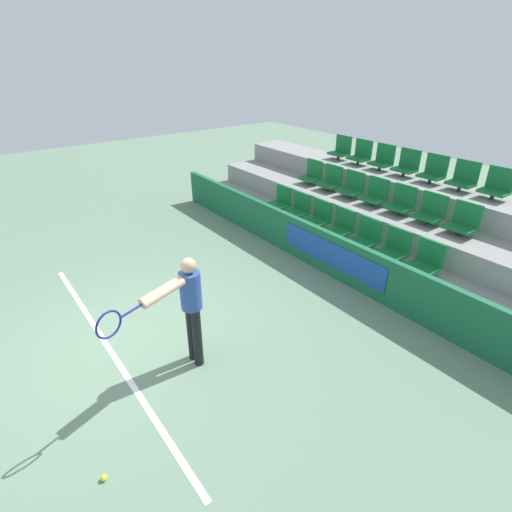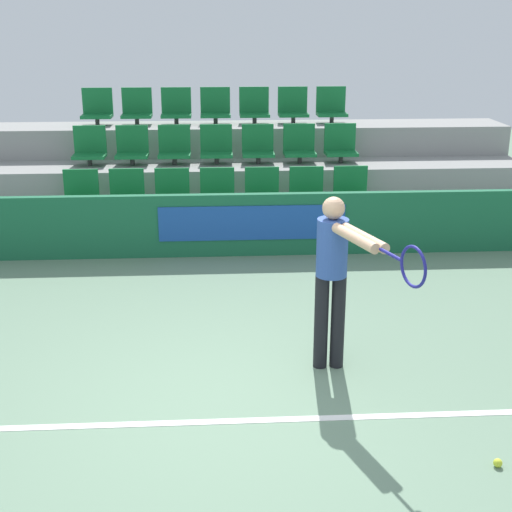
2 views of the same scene
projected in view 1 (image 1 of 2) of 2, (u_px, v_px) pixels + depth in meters
ground_plane at (124, 343)px, 6.03m from camera, size 30.00×30.00×0.00m
court_baseline at (109, 349)px, 5.91m from camera, size 5.69×0.08×0.01m
barrier_wall at (317, 247)px, 7.98m from camera, size 10.02×0.14×0.86m
bleacher_tier_front at (335, 248)px, 8.39m from camera, size 9.62×0.99×0.47m
bleacher_tier_middle at (367, 226)px, 8.81m from camera, size 9.62×0.99×0.95m
bleacher_tier_back at (396, 207)px, 9.23m from camera, size 9.62×0.99×1.42m
stadium_chair_0 at (281, 200)px, 9.60m from camera, size 0.49×0.36×0.59m
stadium_chair_1 at (299, 207)px, 9.14m from camera, size 0.49×0.36×0.59m
stadium_chair_2 at (319, 216)px, 8.69m from camera, size 0.49×0.36×0.59m
stadium_chair_3 at (342, 225)px, 8.23m from camera, size 0.49×0.36×0.59m
stadium_chair_4 at (367, 235)px, 7.77m from camera, size 0.49×0.36×0.59m
stadium_chair_5 at (395, 247)px, 7.31m from camera, size 0.49×0.36×0.59m
stadium_chair_6 at (427, 260)px, 6.85m from camera, size 0.49×0.36×0.59m
stadium_chair_7 at (312, 174)px, 9.92m from camera, size 0.49×0.36×0.59m
stadium_chair_8 at (331, 180)px, 9.46m from camera, size 0.49×0.36×0.59m
stadium_chair_9 at (352, 186)px, 9.00m from camera, size 0.49×0.36×0.59m
stadium_chair_10 at (375, 194)px, 8.54m from camera, size 0.49×0.36×0.59m
stadium_chair_11 at (401, 202)px, 8.08m from camera, size 0.49×0.36×0.59m
stadium_chair_12 at (431, 211)px, 7.62m from camera, size 0.49×0.36×0.59m
stadium_chair_13 at (464, 221)px, 7.17m from camera, size 0.49×0.36×0.59m
stadium_chair_14 at (341, 149)px, 10.23m from camera, size 0.49×0.36×0.59m
stadium_chair_15 at (361, 154)px, 9.78m from camera, size 0.49×0.36×0.59m
stadium_chair_16 at (383, 159)px, 9.32m from camera, size 0.49×0.36×0.59m
stadium_chair_17 at (407, 165)px, 8.86m from camera, size 0.49×0.36×0.59m
stadium_chair_18 at (434, 171)px, 8.40m from camera, size 0.49×0.36×0.59m
stadium_chair_19 at (463, 178)px, 7.94m from camera, size 0.49×0.36×0.59m
stadium_chair_20 at (497, 186)px, 7.48m from camera, size 0.49×0.36×0.59m
tennis_player at (187, 305)px, 5.17m from camera, size 0.61×1.46×1.64m
tennis_ball at (104, 478)px, 4.09m from camera, size 0.07×0.07×0.07m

